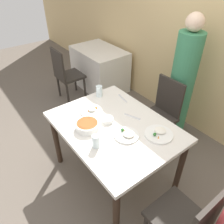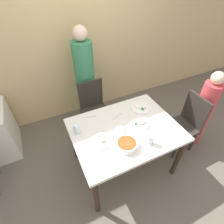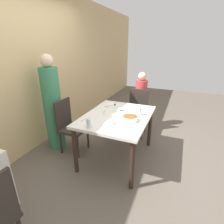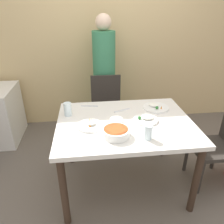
{
  "view_description": "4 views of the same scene",
  "coord_description": "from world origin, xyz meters",
  "px_view_note": "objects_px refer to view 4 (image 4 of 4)",
  "views": [
    {
      "loc": [
        1.28,
        -1.0,
        2.09
      ],
      "look_at": [
        0.04,
        -0.06,
        0.95
      ],
      "focal_mm": 35.0,
      "sensor_mm": 36.0,
      "label": 1
    },
    {
      "loc": [
        -0.74,
        -1.19,
        2.23
      ],
      "look_at": [
        -0.13,
        0.08,
        0.98
      ],
      "focal_mm": 28.0,
      "sensor_mm": 36.0,
      "label": 2
    },
    {
      "loc": [
        -2.26,
        -0.85,
        1.74
      ],
      "look_at": [
        0.02,
        0.09,
        0.77
      ],
      "focal_mm": 28.0,
      "sensor_mm": 36.0,
      "label": 3
    },
    {
      "loc": [
        -0.32,
        -1.72,
        1.71
      ],
      "look_at": [
        -0.13,
        -0.09,
        0.89
      ],
      "focal_mm": 35.0,
      "sensor_mm": 36.0,
      "label": 4
    }
  ],
  "objects_px": {
    "chair_child_spot": "(221,142)",
    "glass_water_tall": "(148,132)",
    "chair_adult_spot": "(107,109)",
    "plate_rice_adult": "(90,125)",
    "person_adult": "(104,81)",
    "bowl_curry": "(116,132)"
  },
  "relations": [
    {
      "from": "chair_adult_spot",
      "to": "chair_child_spot",
      "type": "distance_m",
      "value": 1.36
    },
    {
      "from": "chair_adult_spot",
      "to": "chair_child_spot",
      "type": "relative_size",
      "value": 1.0
    },
    {
      "from": "chair_adult_spot",
      "to": "person_adult",
      "type": "relative_size",
      "value": 0.56
    },
    {
      "from": "chair_adult_spot",
      "to": "chair_child_spot",
      "type": "bearing_deg",
      "value": -39.74
    },
    {
      "from": "person_adult",
      "to": "bowl_curry",
      "type": "bearing_deg",
      "value": -90.97
    },
    {
      "from": "bowl_curry",
      "to": "glass_water_tall",
      "type": "xyz_separation_m",
      "value": [
        0.25,
        -0.07,
        0.03
      ]
    },
    {
      "from": "bowl_curry",
      "to": "chair_adult_spot",
      "type": "bearing_deg",
      "value": 88.74
    },
    {
      "from": "plate_rice_adult",
      "to": "person_adult",
      "type": "bearing_deg",
      "value": 79.23
    },
    {
      "from": "bowl_curry",
      "to": "chair_child_spot",
      "type": "bearing_deg",
      "value": 9.29
    },
    {
      "from": "person_adult",
      "to": "bowl_curry",
      "type": "xyz_separation_m",
      "value": [
        -0.02,
        -1.36,
        0.03
      ]
    },
    {
      "from": "plate_rice_adult",
      "to": "chair_adult_spot",
      "type": "bearing_deg",
      "value": 75.46
    },
    {
      "from": "person_adult",
      "to": "chair_child_spot",
      "type": "bearing_deg",
      "value": -48.57
    },
    {
      "from": "chair_adult_spot",
      "to": "plate_rice_adult",
      "type": "xyz_separation_m",
      "value": [
        -0.23,
        -0.87,
        0.28
      ]
    },
    {
      "from": "person_adult",
      "to": "glass_water_tall",
      "type": "bearing_deg",
      "value": -81.12
    },
    {
      "from": "plate_rice_adult",
      "to": "glass_water_tall",
      "type": "height_order",
      "value": "glass_water_tall"
    },
    {
      "from": "chair_adult_spot",
      "to": "bowl_curry",
      "type": "bearing_deg",
      "value": -91.26
    },
    {
      "from": "bowl_curry",
      "to": "plate_rice_adult",
      "type": "distance_m",
      "value": 0.27
    },
    {
      "from": "chair_child_spot",
      "to": "glass_water_tall",
      "type": "distance_m",
      "value": 0.92
    },
    {
      "from": "chair_child_spot",
      "to": "bowl_curry",
      "type": "distance_m",
      "value": 1.13
    },
    {
      "from": "chair_adult_spot",
      "to": "bowl_curry",
      "type": "distance_m",
      "value": 1.09
    },
    {
      "from": "person_adult",
      "to": "plate_rice_adult",
      "type": "distance_m",
      "value": 1.21
    },
    {
      "from": "chair_child_spot",
      "to": "person_adult",
      "type": "distance_m",
      "value": 1.61
    }
  ]
}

